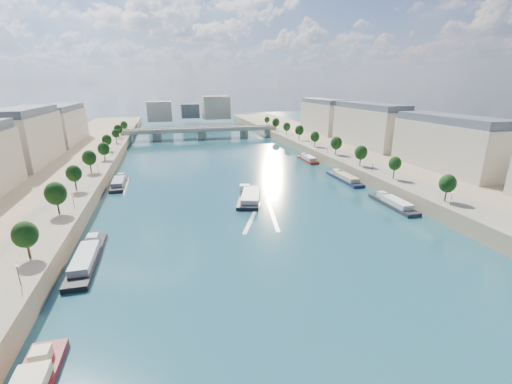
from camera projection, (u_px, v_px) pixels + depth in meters
ground at (236, 184)px, 138.81m from camera, size 700.00×700.00×0.00m
quay_left at (35, 192)px, 120.61m from camera, size 44.00×520.00×5.00m
quay_right at (391, 167)px, 155.48m from camera, size 44.00×520.00×5.00m
pave_left at (81, 182)px, 123.47m from camera, size 14.00×520.00×0.10m
pave_right at (362, 164)px, 151.08m from camera, size 14.00×520.00×0.10m
trees_left at (85, 166)px, 124.15m from camera, size 4.80×268.80×8.26m
trees_right at (347, 148)px, 158.17m from camera, size 4.80×268.80×8.26m
lamps_left at (87, 181)px, 114.52m from camera, size 0.36×200.36×4.28m
lamps_right at (347, 156)px, 153.77m from camera, size 0.36×200.36×4.28m
buildings_right at (402, 132)px, 165.46m from camera, size 16.00×226.00×23.20m
skyline at (194, 109)px, 337.46m from camera, size 79.00×42.00×22.00m
bridge at (202, 131)px, 252.68m from camera, size 112.00×12.00×8.15m
tour_barge at (250, 197)px, 120.62m from camera, size 14.27×26.09×3.59m
wake at (263, 216)px, 105.53m from camera, size 15.17×25.80×0.04m
moored_barges_left at (75, 286)px, 67.42m from camera, size 5.00×160.97×3.60m
moored_barges_right at (391, 202)px, 114.82m from camera, size 5.00×171.13×3.60m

